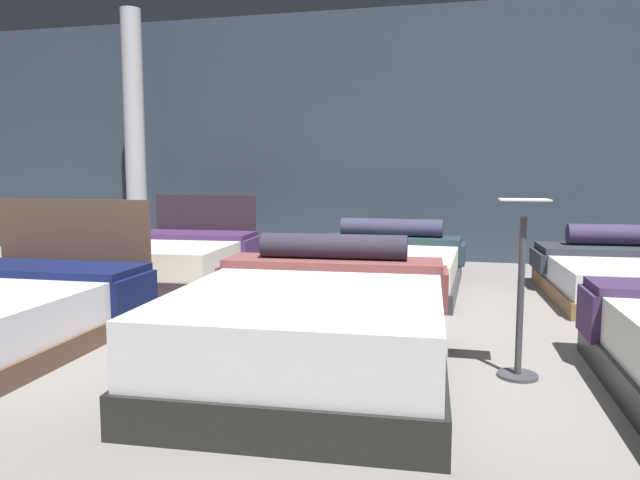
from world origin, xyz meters
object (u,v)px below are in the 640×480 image
bed_1 (313,329)px  support_pillar (135,136)px  bed_3 (179,259)px  bed_5 (624,277)px  price_sign (520,309)px  bed_4 (381,266)px

bed_1 → support_pillar: (-3.66, 4.28, 1.46)m
bed_1 → bed_3: bed_3 is taller
bed_5 → price_sign: 2.85m
bed_5 → support_pillar: support_pillar is taller
price_sign → bed_1: bearing=-167.6°
bed_4 → price_sign: bearing=-63.7°
price_sign → support_pillar: 6.45m
bed_3 → bed_4: size_ratio=0.92×
bed_3 → price_sign: bearing=-39.5°
bed_4 → price_sign: (1.16, -2.63, 0.19)m
bed_3 → support_pillar: bearing=130.8°
bed_3 → bed_5: bearing=-3.5°
price_sign → support_pillar: bearing=140.5°
bed_3 → price_sign: 4.40m
bed_5 → price_sign: price_sign is taller
support_pillar → bed_4: bearing=-20.5°
bed_4 → bed_5: 2.40m
price_sign → bed_5: bearing=64.4°
bed_5 → bed_1: bearing=-133.2°
bed_1 → price_sign: 1.24m
support_pillar → bed_1: bearing=-49.4°
bed_5 → price_sign: (-1.23, -2.57, 0.20)m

